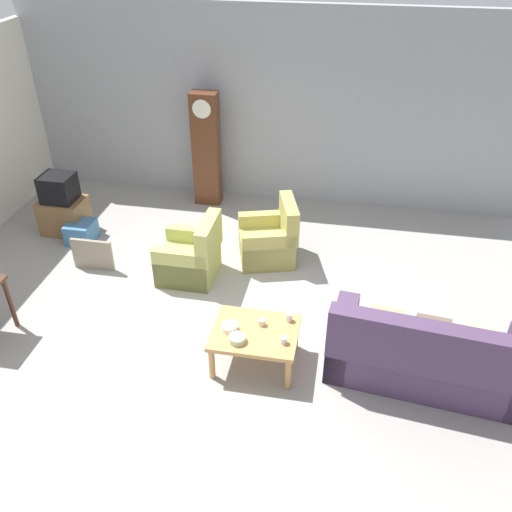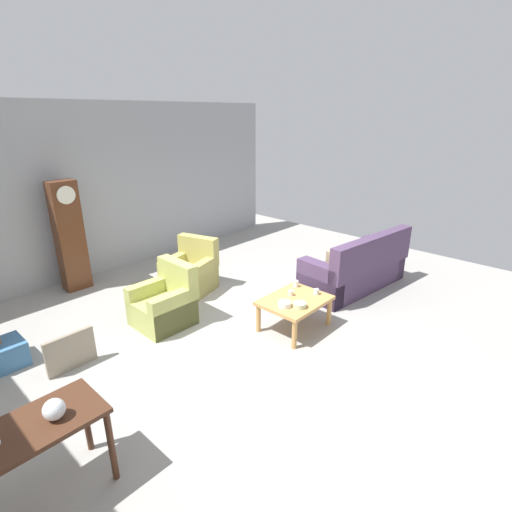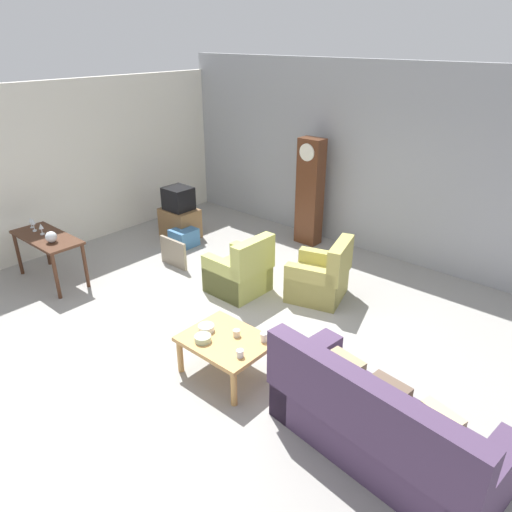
{
  "view_description": "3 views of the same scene",
  "coord_description": "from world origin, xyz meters",
  "px_view_note": "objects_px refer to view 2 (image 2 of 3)",
  "views": [
    {
      "loc": [
        1.37,
        -5.05,
        4.48
      ],
      "look_at": [
        0.4,
        0.16,
        0.95
      ],
      "focal_mm": 37.78,
      "sensor_mm": 36.0,
      "label": 1
    },
    {
      "loc": [
        -3.56,
        -3.6,
        2.99
      ],
      "look_at": [
        0.61,
        0.21,
        0.9
      ],
      "focal_mm": 27.37,
      "sensor_mm": 36.0,
      "label": 2
    },
    {
      "loc": [
        3.7,
        -3.73,
        3.55
      ],
      "look_at": [
        0.05,
        0.45,
        0.96
      ],
      "focal_mm": 33.49,
      "sensor_mm": 36.0,
      "label": 3
    }
  ],
  "objects_px": {
    "console_table_dark": "(15,447)",
    "bowl_white_stacked": "(285,304)",
    "couch_floral": "(356,269)",
    "bowl_shallow_green": "(300,305)",
    "framed_picture_leaning": "(71,352)",
    "cup_white_porcelain": "(296,284)",
    "armchair_olive_far": "(191,274)",
    "cup_cream_tall": "(291,293)",
    "coffee_table_wood": "(295,303)",
    "glass_dome_cloche": "(54,409)",
    "armchair_olive_near": "(165,304)",
    "storage_box_blue": "(7,353)",
    "grandfather_clock": "(70,236)",
    "cup_blue_rimmed": "(316,292)"
  },
  "relations": [
    {
      "from": "console_table_dark",
      "to": "cup_white_porcelain",
      "type": "bearing_deg",
      "value": 5.78
    },
    {
      "from": "grandfather_clock",
      "to": "glass_dome_cloche",
      "type": "relative_size",
      "value": 11.37
    },
    {
      "from": "armchair_olive_far",
      "to": "bowl_white_stacked",
      "type": "distance_m",
      "value": 2.2
    },
    {
      "from": "coffee_table_wood",
      "to": "grandfather_clock",
      "type": "height_order",
      "value": "grandfather_clock"
    },
    {
      "from": "cup_white_porcelain",
      "to": "storage_box_blue",
      "type": "bearing_deg",
      "value": 151.99
    },
    {
      "from": "armchair_olive_near",
      "to": "glass_dome_cloche",
      "type": "xyz_separation_m",
      "value": [
        -2.18,
        -1.73,
        0.53
      ]
    },
    {
      "from": "console_table_dark",
      "to": "grandfather_clock",
      "type": "height_order",
      "value": "grandfather_clock"
    },
    {
      "from": "armchair_olive_far",
      "to": "bowl_shallow_green",
      "type": "bearing_deg",
      "value": -89.38
    },
    {
      "from": "couch_floral",
      "to": "armchair_olive_far",
      "type": "distance_m",
      "value": 2.95
    },
    {
      "from": "cup_blue_rimmed",
      "to": "bowl_white_stacked",
      "type": "distance_m",
      "value": 0.63
    },
    {
      "from": "storage_box_blue",
      "to": "cup_cream_tall",
      "type": "xyz_separation_m",
      "value": [
        3.19,
        -1.98,
        0.35
      ]
    },
    {
      "from": "armchair_olive_far",
      "to": "glass_dome_cloche",
      "type": "bearing_deg",
      "value": -143.3
    },
    {
      "from": "cup_cream_tall",
      "to": "bowl_white_stacked",
      "type": "bearing_deg",
      "value": -155.66
    },
    {
      "from": "framed_picture_leaning",
      "to": "bowl_white_stacked",
      "type": "height_order",
      "value": "bowl_white_stacked"
    },
    {
      "from": "coffee_table_wood",
      "to": "glass_dome_cloche",
      "type": "bearing_deg",
      "value": -176.33
    },
    {
      "from": "couch_floral",
      "to": "cup_white_porcelain",
      "type": "bearing_deg",
      "value": 172.37
    },
    {
      "from": "armchair_olive_near",
      "to": "storage_box_blue",
      "type": "xyz_separation_m",
      "value": [
        -1.95,
        0.59,
        -0.14
      ]
    },
    {
      "from": "couch_floral",
      "to": "grandfather_clock",
      "type": "distance_m",
      "value": 5.06
    },
    {
      "from": "grandfather_clock",
      "to": "glass_dome_cloche",
      "type": "xyz_separation_m",
      "value": [
        -1.84,
        -3.95,
        -0.13
      ]
    },
    {
      "from": "grandfather_clock",
      "to": "storage_box_blue",
      "type": "height_order",
      "value": "grandfather_clock"
    },
    {
      "from": "grandfather_clock",
      "to": "cup_blue_rimmed",
      "type": "xyz_separation_m",
      "value": [
        1.87,
        -3.87,
        -0.46
      ]
    },
    {
      "from": "storage_box_blue",
      "to": "grandfather_clock",
      "type": "bearing_deg",
      "value": 45.46
    },
    {
      "from": "grandfather_clock",
      "to": "framed_picture_leaning",
      "type": "height_order",
      "value": "grandfather_clock"
    },
    {
      "from": "armchair_olive_far",
      "to": "cup_cream_tall",
      "type": "distance_m",
      "value": 2.06
    },
    {
      "from": "bowl_white_stacked",
      "to": "bowl_shallow_green",
      "type": "distance_m",
      "value": 0.21
    },
    {
      "from": "armchair_olive_near",
      "to": "console_table_dark",
      "type": "height_order",
      "value": "armchair_olive_near"
    },
    {
      "from": "couch_floral",
      "to": "bowl_shallow_green",
      "type": "bearing_deg",
      "value": -173.25
    },
    {
      "from": "couch_floral",
      "to": "grandfather_clock",
      "type": "bearing_deg",
      "value": 132.63
    },
    {
      "from": "armchair_olive_far",
      "to": "glass_dome_cloche",
      "type": "relative_size",
      "value": 5.72
    },
    {
      "from": "grandfather_clock",
      "to": "glass_dome_cloche",
      "type": "bearing_deg",
      "value": -115.0
    },
    {
      "from": "couch_floral",
      "to": "cup_blue_rimmed",
      "type": "distance_m",
      "value": 1.55
    },
    {
      "from": "couch_floral",
      "to": "bowl_white_stacked",
      "type": "xyz_separation_m",
      "value": [
        -2.15,
        -0.07,
        0.15
      ]
    },
    {
      "from": "grandfather_clock",
      "to": "cup_white_porcelain",
      "type": "bearing_deg",
      "value": -61.79
    },
    {
      "from": "cup_blue_rimmed",
      "to": "bowl_white_stacked",
      "type": "xyz_separation_m",
      "value": [
        -0.62,
        0.1,
        -0.0
      ]
    },
    {
      "from": "storage_box_blue",
      "to": "cup_cream_tall",
      "type": "bearing_deg",
      "value": -31.83
    },
    {
      "from": "couch_floral",
      "to": "bowl_shallow_green",
      "type": "distance_m",
      "value": 2.05
    },
    {
      "from": "console_table_dark",
      "to": "bowl_shallow_green",
      "type": "distance_m",
      "value": 3.51
    },
    {
      "from": "bowl_shallow_green",
      "to": "framed_picture_leaning",
      "type": "bearing_deg",
      "value": 146.62
    },
    {
      "from": "armchair_olive_far",
      "to": "grandfather_clock",
      "type": "height_order",
      "value": "grandfather_clock"
    },
    {
      "from": "storage_box_blue",
      "to": "bowl_white_stacked",
      "type": "xyz_separation_m",
      "value": [
        2.86,
        -2.13,
        0.34
      ]
    },
    {
      "from": "couch_floral",
      "to": "cup_white_porcelain",
      "type": "relative_size",
      "value": 22.08
    },
    {
      "from": "couch_floral",
      "to": "grandfather_clock",
      "type": "xyz_separation_m",
      "value": [
        -3.4,
        3.7,
        0.62
      ]
    },
    {
      "from": "framed_picture_leaning",
      "to": "glass_dome_cloche",
      "type": "distance_m",
      "value": 1.9
    },
    {
      "from": "bowl_shallow_green",
      "to": "storage_box_blue",
      "type": "bearing_deg",
      "value": 142.35
    },
    {
      "from": "armchair_olive_far",
      "to": "bowl_shallow_green",
      "type": "relative_size",
      "value": 5.23
    },
    {
      "from": "console_table_dark",
      "to": "grandfather_clock",
      "type": "distance_m",
      "value": 4.46
    },
    {
      "from": "cup_white_porcelain",
      "to": "glass_dome_cloche",
      "type": "bearing_deg",
      "value": -172.9
    },
    {
      "from": "storage_box_blue",
      "to": "bowl_shallow_green",
      "type": "relative_size",
      "value": 2.34
    },
    {
      "from": "armchair_olive_far",
      "to": "cup_blue_rimmed",
      "type": "distance_m",
      "value": 2.36
    },
    {
      "from": "console_table_dark",
      "to": "bowl_white_stacked",
      "type": "xyz_separation_m",
      "value": [
        3.38,
        0.13,
        -0.14
      ]
    }
  ]
}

